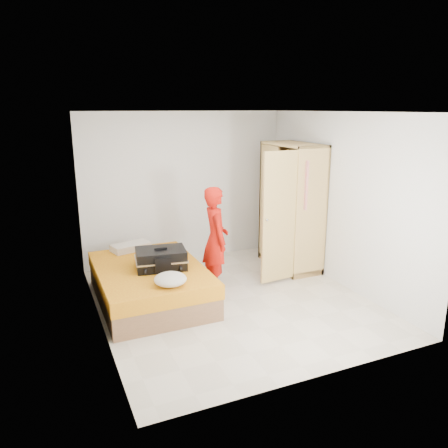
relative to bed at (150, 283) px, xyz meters
name	(u,v)px	position (x,y,z in m)	size (l,w,h in m)	color
room	(233,212)	(1.05, -0.49, 1.05)	(4.00, 4.02, 2.60)	beige
bed	(150,283)	(0.00, 0.00, 0.00)	(1.42, 2.02, 0.50)	#8D6140
wardrobe	(290,210)	(2.50, 0.37, 0.75)	(1.17, 1.23, 2.10)	tan
person	(216,239)	(1.00, -0.01, 0.53)	(0.57, 0.37, 1.57)	red
suitcase	(161,259)	(0.14, -0.10, 0.38)	(0.76, 0.61, 0.30)	black
round_cushion	(170,279)	(0.08, -0.74, 0.33)	(0.41, 0.41, 0.16)	beige
pillow	(131,247)	(-0.08, 0.85, 0.30)	(0.58, 0.30, 0.11)	beige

